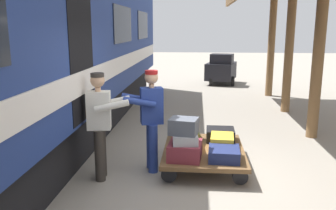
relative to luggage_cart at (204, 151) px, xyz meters
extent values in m
plane|color=gray|center=(-0.05, 0.56, -0.27)|extent=(60.00, 60.00, 0.00)
cylinder|color=brown|center=(-2.42, -6.90, 1.43)|extent=(0.24, 0.24, 3.40)
cylinder|color=brown|center=(-2.42, -4.41, 1.43)|extent=(0.24, 0.24, 3.40)
cylinder|color=brown|center=(-2.42, -1.93, 1.43)|extent=(0.24, 0.24, 3.40)
cube|color=silver|center=(1.89, 0.56, 1.28)|extent=(0.03, 17.56, 0.36)
cube|color=black|center=(1.89, -5.71, 2.18)|extent=(0.02, 1.97, 0.84)
cube|color=black|center=(1.89, -2.57, 2.18)|extent=(0.02, 1.97, 0.84)
cube|color=black|center=(1.95, 0.56, 1.68)|extent=(0.12, 1.10, 2.00)
cube|color=brown|center=(0.00, 0.00, 0.01)|extent=(1.38, 1.79, 0.07)
cylinder|color=black|center=(-0.55, 0.72, -0.15)|extent=(0.25, 0.05, 0.25)
cylinder|color=black|center=(0.55, 0.72, -0.15)|extent=(0.25, 0.05, 0.25)
cylinder|color=black|center=(-0.55, -0.72, -0.15)|extent=(0.25, 0.05, 0.25)
cylinder|color=black|center=(0.55, -0.72, -0.15)|extent=(0.25, 0.05, 0.25)
cube|color=navy|center=(-0.31, 0.49, 0.14)|extent=(0.52, 0.56, 0.19)
cube|color=gold|center=(-0.31, 0.00, 0.17)|extent=(0.42, 0.54, 0.25)
cube|color=brown|center=(0.31, -0.49, 0.14)|extent=(0.50, 0.65, 0.19)
cube|color=black|center=(-0.31, -0.49, 0.16)|extent=(0.52, 0.50, 0.22)
cube|color=#CC6B23|center=(0.31, 0.00, 0.19)|extent=(0.41, 0.49, 0.29)
cube|color=maroon|center=(0.31, 0.49, 0.18)|extent=(0.56, 0.62, 0.27)
cube|color=#1E666B|center=(0.34, -0.46, 0.34)|extent=(0.43, 0.51, 0.21)
cube|color=#9EA0A5|center=(0.31, 0.53, 0.38)|extent=(0.42, 0.43, 0.15)
cube|color=#4C515B|center=(0.34, 0.50, 0.58)|extent=(0.49, 0.43, 0.25)
cylinder|color=navy|center=(0.90, 0.14, 0.14)|extent=(0.16, 0.16, 0.82)
cylinder|color=navy|center=(0.85, 0.33, 0.14)|extent=(0.16, 0.16, 0.82)
cube|color=navy|center=(0.88, 0.23, 0.85)|extent=(0.41, 0.31, 0.60)
cylinder|color=tan|center=(0.88, 0.23, 1.18)|extent=(0.09, 0.09, 0.06)
sphere|color=tan|center=(0.88, 0.23, 1.32)|extent=(0.22, 0.22, 0.22)
cylinder|color=#A51919|center=(0.88, 0.23, 1.40)|extent=(0.21, 0.21, 0.06)
cylinder|color=navy|center=(1.13, 0.14, 0.95)|extent=(0.54, 0.24, 0.21)
cylinder|color=navy|center=(1.04, 0.45, 0.95)|extent=(0.54, 0.24, 0.21)
cylinder|color=#332D28|center=(1.64, 0.74, 0.14)|extent=(0.16, 0.16, 0.82)
cylinder|color=#332D28|center=(1.67, 0.54, 0.14)|extent=(0.16, 0.16, 0.82)
cube|color=silver|center=(1.65, 0.64, 0.85)|extent=(0.39, 0.27, 0.60)
cylinder|color=tan|center=(1.65, 0.64, 1.18)|extent=(0.09, 0.09, 0.06)
sphere|color=tan|center=(1.65, 0.64, 1.32)|extent=(0.22, 0.22, 0.22)
cylinder|color=#332D28|center=(1.65, 0.64, 1.40)|extent=(0.21, 0.21, 0.06)
cylinder|color=silver|center=(1.41, 0.77, 0.95)|extent=(0.54, 0.17, 0.21)
cylinder|color=silver|center=(1.46, 0.45, 0.95)|extent=(0.54, 0.17, 0.21)
cube|color=black|center=(-0.89, -9.58, 0.28)|extent=(1.47, 1.91, 0.70)
cube|color=black|center=(-0.89, -9.23, 0.78)|extent=(1.04, 0.89, 0.50)
cylinder|color=black|center=(-1.34, -8.98, -0.07)|extent=(0.12, 0.40, 0.40)
cylinder|color=black|center=(-0.44, -8.98, -0.07)|extent=(0.12, 0.40, 0.40)
cylinder|color=black|center=(-1.34, -10.18, -0.07)|extent=(0.12, 0.40, 0.40)
cylinder|color=black|center=(-0.44, -10.18, -0.07)|extent=(0.12, 0.40, 0.40)
camera|label=1|loc=(0.14, 5.96, 2.11)|focal=38.36mm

